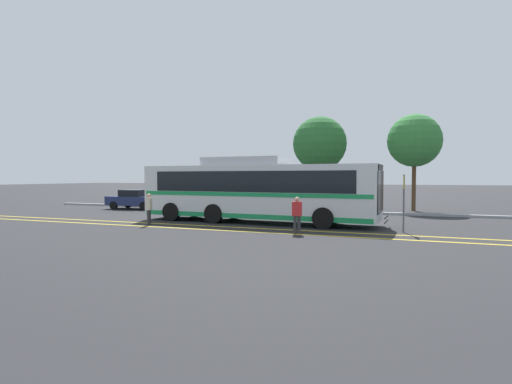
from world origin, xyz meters
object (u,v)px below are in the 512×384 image
(pedestrian_1, at_px, (297,213))
(bus_stop_sign, at_px, (404,196))
(transit_bus, at_px, (256,190))
(parked_car_1, at_px, (204,202))
(parked_car_0, at_px, (135,199))
(tree_1, at_px, (320,144))
(tree_0, at_px, (414,141))
(pedestrian_0, at_px, (149,207))

(pedestrian_1, bearing_deg, bus_stop_sign, -168.43)
(transit_bus, relative_size, parked_car_1, 2.66)
(parked_car_0, xyz_separation_m, parked_car_1, (5.78, 0.01, -0.08))
(parked_car_0, distance_m, tree_1, 14.42)
(bus_stop_sign, bearing_deg, tree_1, -149.75)
(pedestrian_1, height_order, tree_0, tree_0)
(bus_stop_sign, bearing_deg, pedestrian_0, -79.07)
(transit_bus, bearing_deg, tree_1, 175.99)
(parked_car_0, relative_size, tree_1, 0.60)
(pedestrian_1, bearing_deg, transit_bus, -60.62)
(parked_car_0, height_order, tree_1, tree_1)
(parked_car_0, relative_size, tree_0, 0.61)
(parked_car_0, bearing_deg, parked_car_1, 86.60)
(tree_1, bearing_deg, tree_0, 2.39)
(parked_car_1, bearing_deg, tree_1, -47.99)
(tree_1, bearing_deg, parked_car_1, -142.84)
(tree_1, bearing_deg, transit_bus, -96.86)
(pedestrian_0, height_order, tree_0, tree_0)
(pedestrian_0, relative_size, tree_1, 0.23)
(parked_car_1, relative_size, tree_1, 0.70)
(transit_bus, relative_size, tree_1, 1.86)
(parked_car_0, distance_m, tree_0, 20.61)
(transit_bus, height_order, tree_0, tree_0)
(transit_bus, relative_size, bus_stop_sign, 5.17)
(transit_bus, height_order, tree_1, tree_1)
(transit_bus, xyz_separation_m, parked_car_1, (-5.72, 5.10, -1.07))
(transit_bus, bearing_deg, bus_stop_sign, 83.08)
(parked_car_1, distance_m, tree_1, 9.72)
(pedestrian_0, distance_m, tree_0, 18.86)
(transit_bus, height_order, pedestrian_1, transit_bus)
(tree_0, bearing_deg, parked_car_0, -163.98)
(parked_car_1, relative_size, pedestrian_0, 3.09)
(parked_car_1, relative_size, tree_0, 0.71)
(parked_car_1, xyz_separation_m, pedestrian_1, (8.80, -8.36, 0.22))
(transit_bus, relative_size, tree_0, 1.90)
(parked_car_0, xyz_separation_m, tree_1, (12.75, 5.29, 4.17))
(parked_car_0, distance_m, bus_stop_sign, 19.84)
(pedestrian_1, height_order, bus_stop_sign, bus_stop_sign)
(pedestrian_0, bearing_deg, transit_bus, 104.26)
(transit_bus, xyz_separation_m, bus_stop_sign, (7.28, -1.25, -0.15))
(transit_bus, height_order, parked_car_1, transit_bus)
(transit_bus, xyz_separation_m, tree_0, (7.88, 10.66, 3.20))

